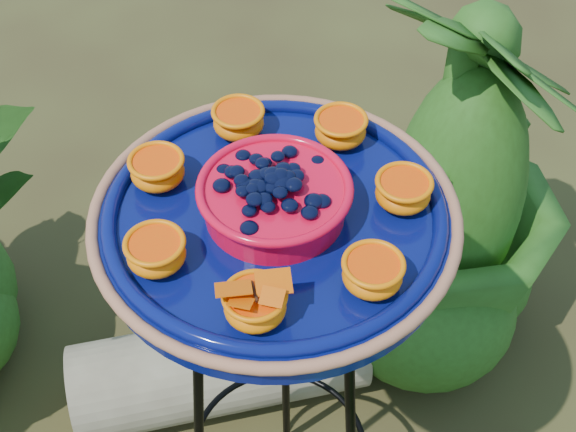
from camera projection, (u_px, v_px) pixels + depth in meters
name	position (u px, v px, depth m)	size (l,w,h in m)	color
tripod_stand	(278.00, 379.00, 1.25)	(0.39, 0.39, 0.86)	black
feeder_dish	(275.00, 214.00, 0.98)	(0.54, 0.54, 0.10)	#070F53
driftwood_log	(220.00, 366.00, 1.76)	(0.21, 0.21, 0.63)	gray
shrub_back_right	(459.00, 177.00, 1.68)	(0.50, 0.50, 0.89)	#234C14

